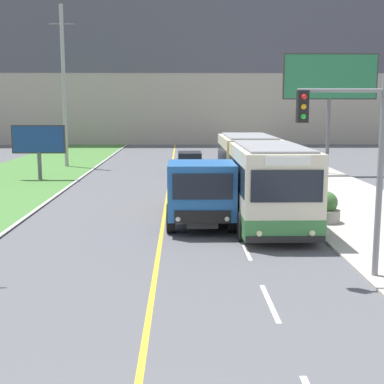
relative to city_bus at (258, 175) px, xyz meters
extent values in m
cube|color=silver|center=(-1.21, -10.72, -1.57)|extent=(0.12, 2.40, 0.01)
cube|color=silver|center=(-1.21, -6.12, -1.57)|extent=(0.12, 2.40, 0.01)
cube|color=silver|center=(-1.21, -1.52, -1.57)|extent=(0.12, 2.40, 0.01)
cube|color=silver|center=(-1.21, 3.08, -1.57)|extent=(0.12, 2.40, 0.01)
cube|color=silver|center=(-1.21, 7.68, -1.57)|extent=(0.12, 2.40, 0.01)
cube|color=silver|center=(-1.21, 12.28, -1.57)|extent=(0.12, 2.40, 0.01)
cube|color=silver|center=(-1.21, 16.88, -1.57)|extent=(0.12, 2.40, 0.01)
cube|color=silver|center=(-1.21, 21.48, -1.57)|extent=(0.12, 2.40, 0.01)
cube|color=#A89E8E|center=(-3.96, 44.17, 10.18)|extent=(80.00, 8.00, 23.51)
cube|color=#4C4C56|center=(-3.96, 40.15, 10.77)|extent=(80.00, 0.04, 8.23)
cube|color=beige|center=(0.00, -3.36, 0.07)|extent=(2.54, 5.86, 2.74)
cube|color=#3D7F42|center=(0.00, -3.36, -0.95)|extent=(2.56, 5.88, 0.70)
cube|color=black|center=(0.00, -3.36, 0.48)|extent=(2.56, 5.39, 0.96)
cube|color=gray|center=(0.00, -3.36, 1.48)|extent=(2.16, 5.27, 0.08)
cube|color=beige|center=(0.00, 3.40, 0.07)|extent=(2.54, 5.86, 2.74)
cube|color=#3D7F42|center=(0.00, 3.40, -0.95)|extent=(2.56, 5.88, 0.70)
cube|color=black|center=(0.00, 3.40, 0.48)|extent=(2.56, 5.39, 0.96)
cube|color=gray|center=(0.00, 3.40, 1.48)|extent=(2.16, 5.27, 0.08)
cube|color=#474747|center=(0.00, 0.02, 0.07)|extent=(2.34, 0.90, 2.52)
cube|color=black|center=(0.00, -6.31, 0.48)|extent=(2.23, 0.04, 1.01)
cube|color=black|center=(0.00, -6.32, -1.20)|extent=(2.49, 0.06, 0.20)
sphere|color=#F4EAB2|center=(-0.83, -6.33, -1.00)|extent=(0.20, 0.20, 0.20)
sphere|color=#F4EAB2|center=(0.83, -6.33, -1.00)|extent=(0.20, 0.20, 0.20)
cube|color=white|center=(0.00, -6.31, 1.26)|extent=(1.40, 0.04, 0.28)
cylinder|color=black|center=(-1.21, -5.00, -1.07)|extent=(0.28, 1.00, 1.00)
cylinder|color=black|center=(1.21, -5.00, -1.07)|extent=(0.28, 1.00, 1.00)
cylinder|color=black|center=(-1.21, -1.49, -1.07)|extent=(0.28, 1.00, 1.00)
cylinder|color=black|center=(1.21, -1.49, -1.07)|extent=(0.28, 1.00, 1.00)
cylinder|color=black|center=(-1.21, 3.98, -1.07)|extent=(0.28, 1.00, 1.00)
cylinder|color=black|center=(1.21, 3.98, -1.07)|extent=(0.28, 1.00, 1.00)
cube|color=black|center=(-2.53, -1.32, -1.13)|extent=(1.07, 6.74, 0.20)
cube|color=#235BA3|center=(-2.53, -3.45, -0.06)|extent=(2.39, 2.48, 1.94)
cube|color=black|center=(-2.53, -4.71, 0.23)|extent=(2.03, 0.04, 0.87)
cube|color=black|center=(-2.53, -4.72, -0.81)|extent=(1.91, 0.06, 0.44)
sphere|color=silver|center=(-3.37, -4.73, -0.88)|extent=(0.18, 0.18, 0.18)
sphere|color=silver|center=(-1.69, -4.73, -0.88)|extent=(0.18, 0.18, 0.18)
cube|color=#B7931E|center=(-2.53, 0.05, -0.97)|extent=(2.27, 4.01, 0.12)
cube|color=#B7931E|center=(-3.60, 0.05, -0.46)|extent=(0.12, 4.01, 1.14)
cube|color=#B7931E|center=(-1.46, 0.05, -0.46)|extent=(0.12, 4.01, 1.14)
cube|color=#B7931E|center=(-2.53, -1.90, -0.46)|extent=(2.27, 0.12, 1.14)
cube|color=#B7931E|center=(-2.53, 1.99, -0.46)|extent=(2.27, 0.12, 1.14)
cube|color=#B7931E|center=(-2.53, -1.90, 0.23)|extent=(2.27, 0.12, 0.24)
cylinder|color=black|center=(-3.63, -3.70, -1.05)|extent=(0.30, 1.04, 1.04)
cylinder|color=black|center=(-1.43, -3.70, -1.05)|extent=(0.30, 1.04, 1.04)
cylinder|color=black|center=(-3.63, 0.25, -1.05)|extent=(0.30, 1.04, 1.04)
cylinder|color=black|center=(-1.43, 0.25, -1.05)|extent=(0.30, 1.04, 1.04)
cube|color=black|center=(-2.68, 13.03, -1.08)|extent=(1.80, 4.30, 0.61)
cube|color=black|center=(-2.68, 13.13, -0.45)|extent=(1.53, 2.36, 0.65)
cylinder|color=black|center=(-3.49, 11.74, -1.26)|extent=(0.18, 0.62, 0.62)
cylinder|color=black|center=(-1.87, 11.74, -1.26)|extent=(0.18, 0.62, 0.62)
cylinder|color=black|center=(-3.49, 14.32, -1.26)|extent=(0.18, 0.62, 0.62)
cylinder|color=black|center=(-1.87, 14.32, -1.26)|extent=(0.18, 0.62, 0.62)
cylinder|color=#9E9E99|center=(-11.83, 17.53, 4.27)|extent=(0.28, 0.28, 11.70)
cylinder|color=#4C4C4C|center=(-11.83, 17.53, 8.72)|extent=(1.80, 0.08, 0.08)
cylinder|color=slate|center=(1.85, -8.99, 1.06)|extent=(0.16, 0.16, 5.28)
cylinder|color=slate|center=(0.75, -8.99, 3.30)|extent=(2.20, 0.10, 0.10)
cube|color=black|center=(-0.21, -8.99, 2.90)|extent=(0.28, 0.24, 0.80)
sphere|color=red|center=(-0.21, -9.12, 3.14)|extent=(0.14, 0.14, 0.14)
sphere|color=orange|center=(-0.21, -9.12, 2.90)|extent=(0.14, 0.14, 0.14)
sphere|color=green|center=(-0.21, -9.12, 2.66)|extent=(0.14, 0.14, 0.14)
cylinder|color=#59595B|center=(6.36, 12.46, 0.92)|extent=(0.24, 0.24, 4.98)
cube|color=#333333|center=(6.36, 12.46, 4.79)|extent=(6.11, 0.20, 2.91)
cube|color=#287547|center=(6.36, 12.35, 4.79)|extent=(5.95, 0.02, 2.75)
cylinder|color=#59595B|center=(-11.92, 10.24, -0.72)|extent=(0.24, 0.24, 1.71)
cube|color=#333333|center=(-11.92, 10.24, 0.92)|extent=(3.22, 0.20, 1.73)
cube|color=navy|center=(-11.92, 10.13, 0.92)|extent=(3.06, 0.02, 1.57)
cylinder|color=gray|center=(2.30, -2.50, -1.25)|extent=(1.05, 1.05, 0.48)
sphere|color=#3D6B33|center=(2.30, -2.50, -0.72)|extent=(0.84, 0.84, 0.84)
cylinder|color=gray|center=(2.22, 1.99, -1.24)|extent=(1.10, 1.10, 0.50)
sphere|color=#3D6B33|center=(2.22, 1.99, -0.69)|extent=(0.88, 0.88, 0.88)
camera|label=1|loc=(-3.25, -22.46, 2.92)|focal=50.00mm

